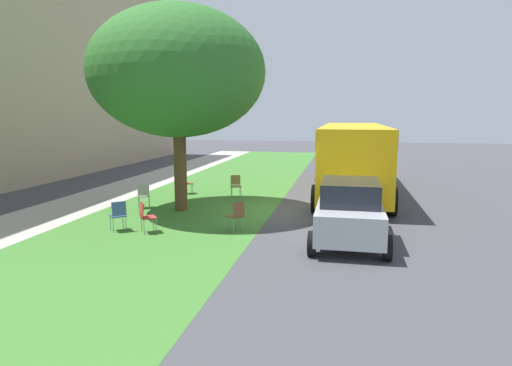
% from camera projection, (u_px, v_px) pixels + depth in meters
% --- Properties ---
extents(ground, '(80.00, 80.00, 0.00)m').
position_uv_depth(ground, '(279.00, 212.00, 15.04)').
color(ground, '#424247').
extents(grass_verge, '(48.00, 6.00, 0.01)m').
position_uv_depth(grass_verge, '(191.00, 208.00, 15.67)').
color(grass_verge, '#3D752D').
rests_on(grass_verge, ground).
extents(sidewalk_strip, '(48.00, 2.80, 0.01)m').
position_uv_depth(sidewalk_strip, '(80.00, 203.00, 16.54)').
color(sidewalk_strip, '#ADA89E').
rests_on(sidewalk_strip, ground).
extents(street_tree, '(5.93, 5.93, 6.93)m').
position_uv_depth(street_tree, '(178.00, 73.00, 14.71)').
color(street_tree, brown).
rests_on(street_tree, ground).
extents(chair_0, '(0.58, 0.58, 0.88)m').
position_uv_depth(chair_0, '(146.00, 215.00, 12.37)').
color(chair_0, '#B7332D').
rests_on(chair_0, ground).
extents(chair_1, '(0.54, 0.53, 0.88)m').
position_uv_depth(chair_1, '(236.00, 184.00, 17.80)').
color(chair_1, olive).
rests_on(chair_1, ground).
extents(chair_2, '(0.55, 0.55, 0.88)m').
position_uv_depth(chair_2, '(144.00, 194.00, 15.61)').
color(chair_2, '#ADA393').
rests_on(chair_2, ground).
extents(chair_3, '(0.59, 0.59, 0.88)m').
position_uv_depth(chair_3, '(118.00, 214.00, 12.55)').
color(chair_3, '#335184').
rests_on(chair_3, ground).
extents(chair_4, '(0.56, 0.57, 0.88)m').
position_uv_depth(chair_4, '(186.00, 182.00, 18.49)').
color(chair_4, brown).
rests_on(chair_4, ground).
extents(chair_5, '(0.58, 0.58, 0.88)m').
position_uv_depth(chair_5, '(236.00, 214.00, 12.52)').
color(chair_5, brown).
rests_on(chair_5, ground).
extents(parked_car, '(3.70, 1.92, 1.65)m').
position_uv_depth(parked_car, '(349.00, 211.00, 11.46)').
color(parked_car, '#ADB2B7').
rests_on(parked_car, ground).
extents(school_bus, '(10.40, 2.80, 2.88)m').
position_uv_depth(school_bus, '(353.00, 152.00, 18.41)').
color(school_bus, yellow).
rests_on(school_bus, ground).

